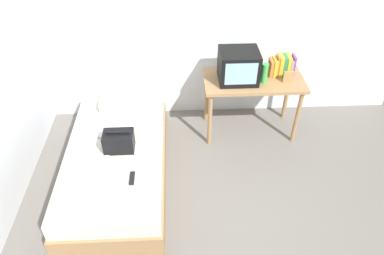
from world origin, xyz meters
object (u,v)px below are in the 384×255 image
object	(u,v)px
pillow	(123,101)
handbag	(119,141)
water_bottle	(264,73)
picture_frame	(288,77)
magazine	(97,164)
book_row	(282,66)
remote_dark	(132,178)
tv	(238,66)
desk	(253,86)
bed	(118,164)
remote_silver	(101,133)

from	to	relation	value
pillow	handbag	bearing A→B (deg)	-87.74
pillow	handbag	size ratio (longest dim) A/B	1.70
water_bottle	handbag	xyz separation A→B (m)	(-1.59, -0.76, -0.28)
picture_frame	magazine	size ratio (longest dim) A/B	0.47
water_bottle	book_row	world-z (taller)	book_row
remote_dark	water_bottle	bearing A→B (deg)	39.54
magazine	picture_frame	bearing A→B (deg)	24.89
handbag	tv	bearing A→B (deg)	32.44
water_bottle	magazine	bearing A→B (deg)	-151.52
desk	tv	distance (m)	0.34
handbag	magazine	world-z (taller)	handbag
bed	pillow	size ratio (longest dim) A/B	3.92
bed	handbag	distance (m)	0.36
pillow	magazine	distance (m)	0.96
picture_frame	remote_silver	world-z (taller)	picture_frame
tv	water_bottle	xyz separation A→B (m)	(0.29, -0.07, -0.06)
tv	handbag	world-z (taller)	tv
desk	remote_dark	world-z (taller)	desk
tv	pillow	xyz separation A→B (m)	(-1.32, -0.10, -0.38)
desk	magazine	bearing A→B (deg)	-148.15
desk	pillow	xyz separation A→B (m)	(-1.52, -0.11, -0.10)
bed	water_bottle	world-z (taller)	water_bottle
desk	tv	xyz separation A→B (m)	(-0.20, -0.02, 0.28)
picture_frame	pillow	xyz separation A→B (m)	(-1.89, -0.02, -0.26)
desk	picture_frame	world-z (taller)	picture_frame
picture_frame	handbag	world-z (taller)	picture_frame
magazine	remote_dark	size ratio (longest dim) A/B	1.86
desk	book_row	distance (m)	0.40
book_row	handbag	xyz separation A→B (m)	(-1.82, -0.92, -0.28)
picture_frame	handbag	bearing A→B (deg)	-158.16
desk	handbag	world-z (taller)	desk
magazine	pillow	bearing A→B (deg)	79.65
water_bottle	remote_dark	xyz separation A→B (m)	(-1.43, -1.18, -0.37)
desk	pillow	size ratio (longest dim) A/B	2.27
bed	water_bottle	size ratio (longest dim) A/B	8.55
handbag	remote_dark	xyz separation A→B (m)	(0.16, -0.42, -0.09)
water_bottle	pillow	bearing A→B (deg)	-178.96
tv	handbag	distance (m)	1.57
tv	handbag	xyz separation A→B (m)	(-1.30, -0.82, -0.34)
bed	desk	size ratio (longest dim) A/B	1.72
pillow	remote_silver	distance (m)	0.53
water_bottle	desk	bearing A→B (deg)	138.74
water_bottle	tv	bearing A→B (deg)	167.15
water_bottle	magazine	size ratio (longest dim) A/B	0.81
remote_dark	remote_silver	xyz separation A→B (m)	(-0.38, 0.66, 0.00)
desk	handbag	bearing A→B (deg)	-150.61
bed	tv	xyz separation A→B (m)	(1.35, 0.78, 0.70)
book_row	pillow	size ratio (longest dim) A/B	0.56
pillow	bed	bearing A→B (deg)	-92.52
tv	remote_dark	world-z (taller)	tv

